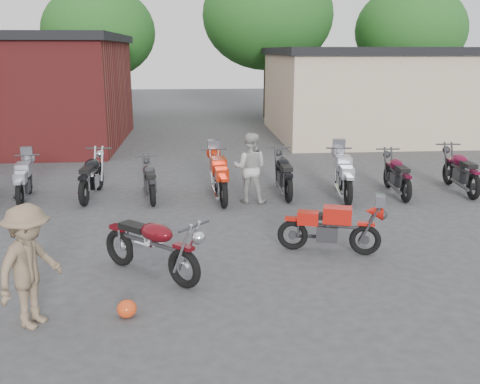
{
  "coord_description": "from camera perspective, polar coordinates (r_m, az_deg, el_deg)",
  "views": [
    {
      "loc": [
        -0.04,
        -8.05,
        3.66
      ],
      "look_at": [
        0.84,
        2.29,
        0.9
      ],
      "focal_mm": 40.0,
      "sensor_mm": 36.0,
      "label": 1
    }
  ],
  "objects": [
    {
      "name": "person_light",
      "position": [
        13.11,
        1.07,
        2.59
      ],
      "size": [
        0.97,
        0.84,
        1.73
      ],
      "primitive_type": "imported",
      "rotation": [
        0.0,
        0.0,
        2.9
      ],
      "color": "#A9A8A5",
      "rests_on": "ground"
    },
    {
      "name": "tree_1",
      "position": [
        30.46,
        -14.68,
        14.51
      ],
      "size": [
        5.92,
        5.92,
        7.4
      ],
      "primitive_type": null,
      "color": "#114216",
      "rests_on": "ground"
    },
    {
      "name": "tree_2",
      "position": [
        30.33,
        2.94,
        16.28
      ],
      "size": [
        7.04,
        7.04,
        8.8
      ],
      "primitive_type": null,
      "color": "#114216",
      "rests_on": "ground"
    },
    {
      "name": "stucco_building",
      "position": [
        24.65,
        15.69,
        9.91
      ],
      "size": [
        10.0,
        8.0,
        3.5
      ],
      "primitive_type": "cube",
      "color": "tan",
      "rests_on": "ground"
    },
    {
      "name": "row_bike_6",
      "position": [
        13.83,
        10.99,
        1.95
      ],
      "size": [
        0.95,
        2.22,
        1.25
      ],
      "primitive_type": null,
      "rotation": [
        0.0,
        0.0,
        1.46
      ],
      "color": "#9A9FA8",
      "rests_on": "ground"
    },
    {
      "name": "helmet",
      "position": [
        7.87,
        -11.98,
        -12.08
      ],
      "size": [
        0.33,
        0.33,
        0.26
      ],
      "primitive_type": "ellipsoid",
      "rotation": [
        0.0,
        0.0,
        0.18
      ],
      "color": "red",
      "rests_on": "ground"
    },
    {
      "name": "tree_3",
      "position": [
        32.37,
        17.58,
        14.48
      ],
      "size": [
        6.08,
        6.08,
        7.6
      ],
      "primitive_type": null,
      "color": "#114216",
      "rests_on": "ground"
    },
    {
      "name": "row_bike_3",
      "position": [
        13.65,
        -9.63,
        1.46
      ],
      "size": [
        0.91,
        1.93,
        1.07
      ],
      "primitive_type": null,
      "rotation": [
        0.0,
        0.0,
        1.74
      ],
      "color": "#262628",
      "rests_on": "ground"
    },
    {
      "name": "vintage_motorcycle",
      "position": [
        8.92,
        -9.41,
        -5.32
      ],
      "size": [
        2.02,
        1.91,
        1.21
      ],
      "primitive_type": null,
      "rotation": [
        0.0,
        0.0,
        -0.73
      ],
      "color": "#550A11",
      "rests_on": "ground"
    },
    {
      "name": "row_bike_7",
      "position": [
        14.44,
        16.41,
        2.0
      ],
      "size": [
        0.79,
        2.06,
        1.18
      ],
      "primitive_type": null,
      "rotation": [
        0.0,
        0.0,
        1.51
      ],
      "color": "#49091D",
      "rests_on": "ground"
    },
    {
      "name": "ground",
      "position": [
        8.84,
        -4.22,
        -9.6
      ],
      "size": [
        90.0,
        90.0,
        0.0
      ],
      "primitive_type": "plane",
      "color": "#37373A"
    },
    {
      "name": "row_bike_1",
      "position": [
        14.37,
        -22.09,
        1.33
      ],
      "size": [
        0.91,
        2.0,
        1.12
      ],
      "primitive_type": null,
      "rotation": [
        0.0,
        0.0,
        1.71
      ],
      "color": "gray",
      "rests_on": "ground"
    },
    {
      "name": "sportbike",
      "position": [
        10.01,
        9.68,
        -3.52
      ],
      "size": [
        1.94,
        1.11,
        1.07
      ],
      "primitive_type": null,
      "rotation": [
        0.0,
        0.0,
        -0.29
      ],
      "color": "red",
      "rests_on": "ground"
    },
    {
      "name": "row_bike_5",
      "position": [
        13.93,
        4.68,
        2.2
      ],
      "size": [
        0.7,
        2.1,
        1.22
      ],
      "primitive_type": null,
      "rotation": [
        0.0,
        0.0,
        1.57
      ],
      "color": "black",
      "rests_on": "ground"
    },
    {
      "name": "person_tan",
      "position": [
        7.75,
        -21.54,
        -7.38
      ],
      "size": [
        1.05,
        1.28,
        1.72
      ],
      "primitive_type": "imported",
      "rotation": [
        0.0,
        0.0,
        1.13
      ],
      "color": "#7A634B",
      "rests_on": "ground"
    },
    {
      "name": "row_bike_4",
      "position": [
        13.42,
        -2.26,
        1.82
      ],
      "size": [
        0.9,
        2.21,
        1.25
      ],
      "primitive_type": null,
      "rotation": [
        0.0,
        0.0,
        1.66
      ],
      "color": "#B4260F",
      "rests_on": "ground"
    },
    {
      "name": "row_bike_2",
      "position": [
        14.11,
        -15.57,
        1.91
      ],
      "size": [
        0.83,
        2.18,
        1.24
      ],
      "primitive_type": null,
      "rotation": [
        0.0,
        0.0,
        1.51
      ],
      "color": "black",
      "rests_on": "ground"
    },
    {
      "name": "row_bike_8",
      "position": [
        15.32,
        22.5,
        2.33
      ],
      "size": [
        0.85,
        2.2,
        1.25
      ],
      "primitive_type": null,
      "rotation": [
        0.0,
        0.0,
        1.51
      ],
      "color": "#590B26",
      "rests_on": "ground"
    }
  ]
}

